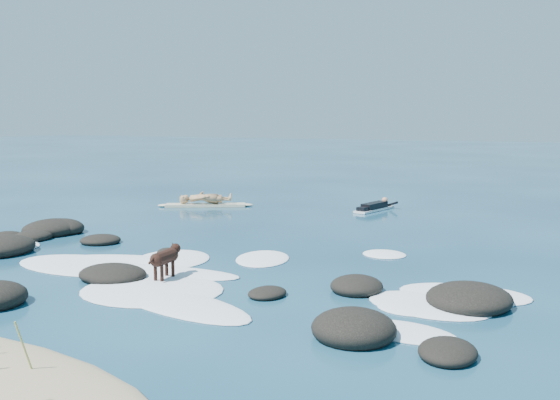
% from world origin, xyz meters
% --- Properties ---
extents(ground, '(160.00, 160.00, 0.00)m').
position_xyz_m(ground, '(0.00, 0.00, 0.00)').
color(ground, '#0A2642').
rests_on(ground, ground).
extents(reef_rocks, '(13.69, 7.37, 0.57)m').
position_xyz_m(reef_rocks, '(-1.08, -1.54, 0.12)').
color(reef_rocks, black).
rests_on(reef_rocks, ground).
extents(breaking_foam, '(14.04, 7.17, 0.12)m').
position_xyz_m(breaking_foam, '(0.78, -1.68, 0.01)').
color(breaking_foam, white).
rests_on(breaking_foam, ground).
extents(standing_surfer_rig, '(3.31, 1.89, 2.02)m').
position_xyz_m(standing_surfer_rig, '(-4.30, 7.41, 0.80)').
color(standing_surfer_rig, beige).
rests_on(standing_surfer_rig, ground).
extents(paddling_surfer_rig, '(1.20, 2.31, 0.40)m').
position_xyz_m(paddling_surfer_rig, '(1.74, 9.00, 0.14)').
color(paddling_surfer_rig, white).
rests_on(paddling_surfer_rig, ground).
extents(dog, '(0.31, 1.16, 0.73)m').
position_xyz_m(dog, '(0.48, -2.17, 0.49)').
color(dog, black).
rests_on(dog, ground).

